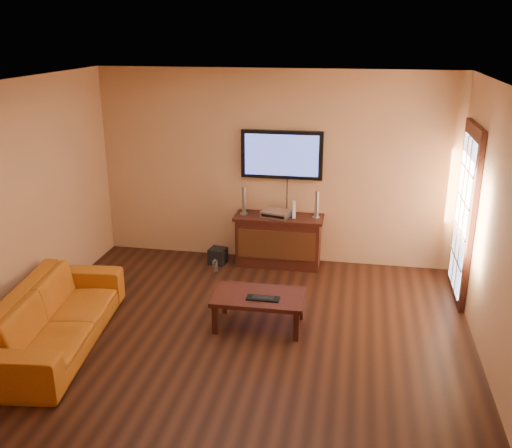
% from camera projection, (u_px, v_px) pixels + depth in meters
% --- Properties ---
extents(ground_plane, '(5.00, 5.00, 0.00)m').
position_uv_depth(ground_plane, '(237.00, 345.00, 6.07)').
color(ground_plane, black).
rests_on(ground_plane, ground).
extents(room_walls, '(5.00, 5.00, 5.00)m').
position_uv_depth(room_walls, '(248.00, 177.00, 6.10)').
color(room_walls, tan).
rests_on(room_walls, ground).
extents(french_door, '(0.07, 1.02, 2.22)m').
position_uv_depth(french_door, '(464.00, 216.00, 6.89)').
color(french_door, black).
rests_on(french_door, ground).
extents(media_console, '(1.23, 0.47, 0.72)m').
position_uv_depth(media_console, '(279.00, 240.00, 8.03)').
color(media_console, black).
rests_on(media_console, ground).
extents(television, '(1.13, 0.08, 0.67)m').
position_uv_depth(television, '(282.00, 155.00, 7.83)').
color(television, black).
rests_on(television, ground).
extents(coffee_table, '(1.02, 0.62, 0.39)m').
position_uv_depth(coffee_table, '(259.00, 299.00, 6.36)').
color(coffee_table, black).
rests_on(coffee_table, ground).
extents(sofa, '(0.90, 2.24, 0.85)m').
position_uv_depth(sofa, '(54.00, 307.00, 5.97)').
color(sofa, '#BB6114').
rests_on(sofa, ground).
extents(speaker_left, '(0.11, 0.11, 0.39)m').
position_uv_depth(speaker_left, '(244.00, 202.00, 7.95)').
color(speaker_left, silver).
rests_on(speaker_left, media_console).
extents(speaker_right, '(0.10, 0.10, 0.37)m').
position_uv_depth(speaker_right, '(317.00, 206.00, 7.80)').
color(speaker_right, silver).
rests_on(speaker_right, media_console).
extents(av_receiver, '(0.44, 0.35, 0.09)m').
position_uv_depth(av_receiver, '(276.00, 214.00, 7.89)').
color(av_receiver, silver).
rests_on(av_receiver, media_console).
extents(game_console, '(0.07, 0.16, 0.22)m').
position_uv_depth(game_console, '(294.00, 209.00, 7.86)').
color(game_console, white).
rests_on(game_console, media_console).
extents(subwoofer, '(0.26, 0.26, 0.23)m').
position_uv_depth(subwoofer, '(218.00, 256.00, 8.15)').
color(subwoofer, black).
rests_on(subwoofer, ground).
extents(bottle, '(0.07, 0.07, 0.20)m').
position_uv_depth(bottle, '(215.00, 267.00, 7.83)').
color(bottle, white).
rests_on(bottle, ground).
extents(keyboard, '(0.36, 0.14, 0.02)m').
position_uv_depth(keyboard, '(263.00, 298.00, 6.24)').
color(keyboard, black).
rests_on(keyboard, coffee_table).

